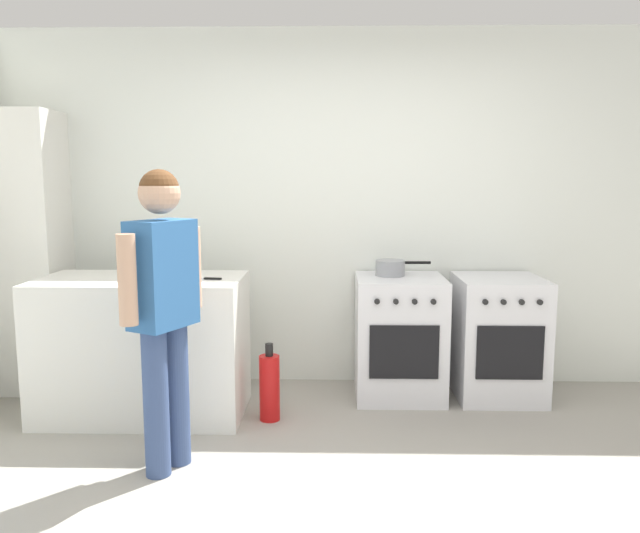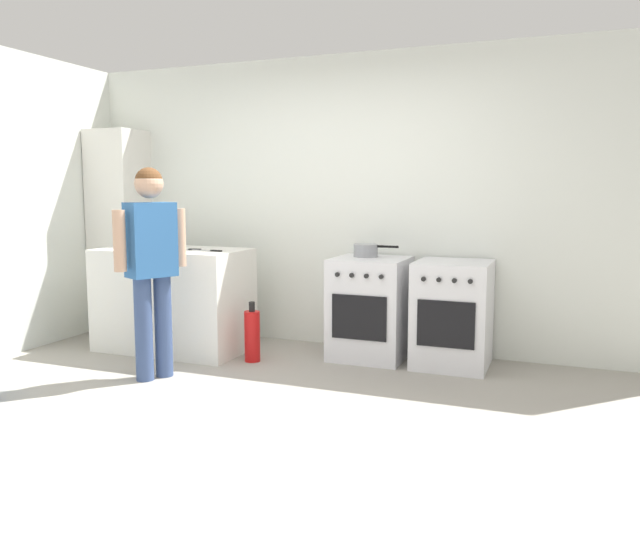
% 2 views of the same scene
% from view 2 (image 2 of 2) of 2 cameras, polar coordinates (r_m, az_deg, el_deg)
% --- Properties ---
extents(ground_plane, '(8.00, 8.00, 0.00)m').
position_cam_2_polar(ground_plane, '(4.11, -6.89, -13.12)').
color(ground_plane, gray).
extents(back_wall, '(6.00, 0.10, 2.60)m').
position_cam_2_polar(back_wall, '(5.66, 2.37, 5.84)').
color(back_wall, silver).
rests_on(back_wall, ground).
extents(counter_unit, '(1.30, 0.70, 0.90)m').
position_cam_2_polar(counter_unit, '(5.68, -13.22, -2.95)').
color(counter_unit, silver).
rests_on(counter_unit, ground).
extents(oven_left, '(0.61, 0.62, 0.85)m').
position_cam_2_polar(oven_left, '(5.29, 4.60, -3.78)').
color(oven_left, silver).
rests_on(oven_left, ground).
extents(oven_right, '(0.58, 0.62, 0.85)m').
position_cam_2_polar(oven_right, '(5.13, 12.02, -4.24)').
color(oven_right, silver).
rests_on(oven_right, ground).
extents(pot, '(0.39, 0.21, 0.11)m').
position_cam_2_polar(pot, '(5.31, 4.23, 1.49)').
color(pot, gray).
rests_on(pot, oven_left).
extents(knife_bread, '(0.35, 0.09, 0.01)m').
position_cam_2_polar(knife_bread, '(5.52, -12.39, 1.54)').
color(knife_bread, silver).
rests_on(knife_bread, counter_unit).
extents(knife_chef, '(0.31, 0.08, 0.01)m').
position_cam_2_polar(knife_chef, '(5.38, -10.19, 1.46)').
color(knife_chef, silver).
rests_on(knife_chef, counter_unit).
extents(person, '(0.33, 0.52, 1.58)m').
position_cam_2_polar(person, '(4.77, -15.18, 1.00)').
color(person, '#384C7A').
rests_on(person, ground).
extents(fire_extinguisher, '(0.13, 0.13, 0.50)m').
position_cam_2_polar(fire_extinguisher, '(5.22, -6.22, -6.29)').
color(fire_extinguisher, red).
rests_on(fire_extinguisher, ground).
extents(larder_cabinet, '(0.48, 0.44, 2.00)m').
position_cam_2_polar(larder_cabinet, '(6.57, -17.81, 3.05)').
color(larder_cabinet, silver).
rests_on(larder_cabinet, ground).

